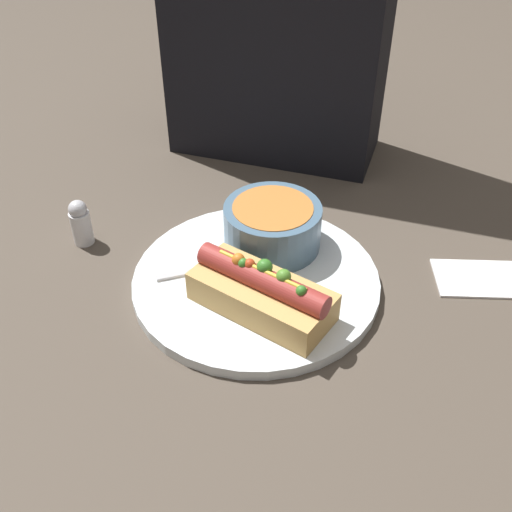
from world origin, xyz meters
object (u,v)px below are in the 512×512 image
(hot_dog, at_px, (262,292))
(spoon, at_px, (243,261))
(salt_shaker, at_px, (81,222))
(soup_bowl, at_px, (270,224))

(hot_dog, relative_size, spoon, 1.32)
(hot_dog, bearing_deg, salt_shaker, -176.11)
(soup_bowl, bearing_deg, hot_dog, -77.46)
(soup_bowl, relative_size, salt_shaker, 1.90)
(soup_bowl, distance_m, spoon, 0.06)
(hot_dog, height_order, salt_shaker, hot_dog)
(salt_shaker, bearing_deg, spoon, 1.95)
(spoon, height_order, salt_shaker, salt_shaker)
(spoon, xyz_separation_m, salt_shaker, (-0.22, -0.01, 0.01))
(spoon, relative_size, salt_shaker, 2.05)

